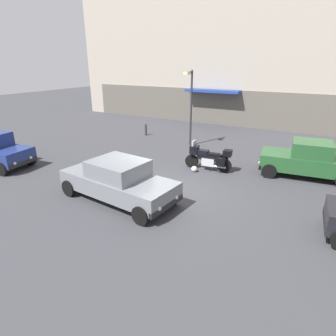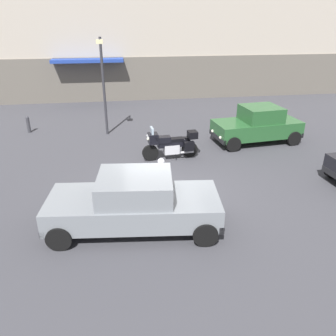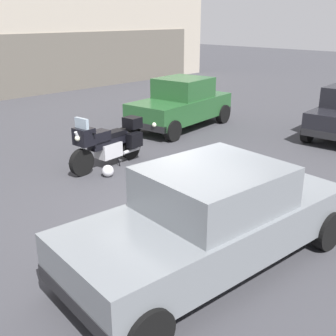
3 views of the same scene
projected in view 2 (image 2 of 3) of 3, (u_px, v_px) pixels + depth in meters
name	position (u px, v px, depth m)	size (l,w,h in m)	color
ground_plane	(165.00, 196.00, 10.74)	(80.00, 80.00, 0.00)	#38383D
building_facade_rear	(133.00, 14.00, 21.57)	(32.92, 3.40, 10.78)	#A89E8E
motorcycle	(171.00, 144.00, 13.27)	(2.26, 0.81, 1.36)	black
helmet	(161.00, 162.00, 12.89)	(0.28, 0.28, 0.28)	silver
car_sedan_far	(134.00, 202.00, 8.83)	(4.70, 2.33, 1.56)	slate
car_wagon_end	(257.00, 125.00, 14.93)	(4.00, 2.15, 1.64)	#235128
streetlamp_curbside	(103.00, 78.00, 15.03)	(0.28, 0.94, 4.42)	#2D2D33
bollard_curbside	(28.00, 124.00, 16.33)	(0.16, 0.16, 0.82)	#333338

